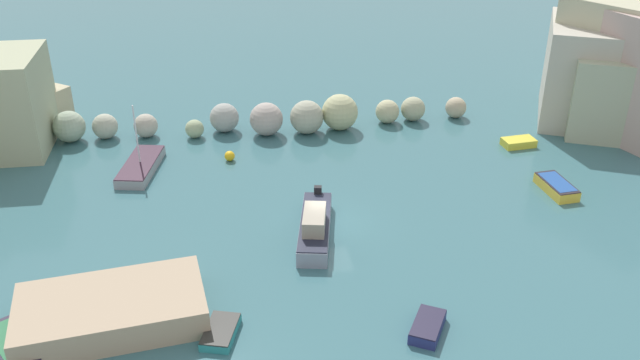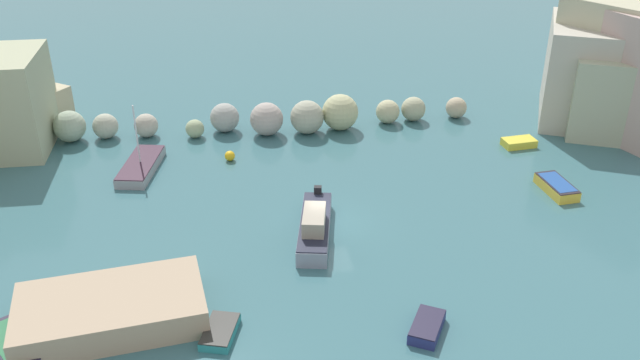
# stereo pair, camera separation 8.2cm
# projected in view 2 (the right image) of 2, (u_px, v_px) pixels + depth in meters

# --- Properties ---
(cove_water) EXTENTS (160.00, 160.00, 0.00)m
(cove_water) POSITION_uv_depth(u_px,v_px,m) (329.00, 224.00, 39.45)
(cove_water) COLOR #39676E
(cove_water) RESTS_ON ground
(rock_breakwater) EXTENTS (30.62, 3.53, 2.68)m
(rock_breakwater) POSITION_uv_depth(u_px,v_px,m) (269.00, 117.00, 50.50)
(rock_breakwater) COLOR #9EAF94
(rock_breakwater) RESTS_ON ground
(stone_dock) EXTENTS (8.90, 5.65, 1.43)m
(stone_dock) POSITION_uv_depth(u_px,v_px,m) (111.00, 310.00, 31.45)
(stone_dock) COLOR tan
(stone_dock) RESTS_ON ground
(channel_buoy) EXTENTS (0.70, 0.70, 0.70)m
(channel_buoy) POSITION_uv_depth(u_px,v_px,m) (230.00, 156.00, 46.54)
(channel_buoy) COLOR gold
(channel_buoy) RESTS_ON cove_water
(moored_boat_0) EXTENTS (2.99, 5.62, 4.62)m
(moored_boat_0) POSITION_uv_depth(u_px,v_px,m) (141.00, 166.00, 45.20)
(moored_boat_0) COLOR gray
(moored_boat_0) RESTS_ON cove_water
(moored_boat_1) EXTENTS (2.25, 2.66, 0.57)m
(moored_boat_1) POSITION_uv_depth(u_px,v_px,m) (427.00, 327.00, 31.07)
(moored_boat_1) COLOR navy
(moored_boat_1) RESTS_ON cove_water
(moored_boat_2) EXTENTS (1.98, 2.65, 0.46)m
(moored_boat_2) POSITION_uv_depth(u_px,v_px,m) (220.00, 332.00, 30.86)
(moored_boat_2) COLOR teal
(moored_boat_2) RESTS_ON cove_water
(moored_boat_3) EXTENTS (2.89, 6.67, 1.86)m
(moored_boat_3) POSITION_uv_depth(u_px,v_px,m) (315.00, 226.00, 37.96)
(moored_boat_3) COLOR gray
(moored_boat_3) RESTS_ON cove_water
(moored_boat_4) EXTENTS (1.67, 3.23, 0.70)m
(moored_boat_4) POSITION_uv_depth(u_px,v_px,m) (557.00, 187.00, 42.64)
(moored_boat_4) COLOR yellow
(moored_boat_4) RESTS_ON cove_water
(moored_boat_5) EXTENTS (2.36, 1.47, 0.54)m
(moored_boat_5) POSITION_uv_depth(u_px,v_px,m) (519.00, 143.00, 48.61)
(moored_boat_5) COLOR gold
(moored_boat_5) RESTS_ON cove_water
(moored_boat_6) EXTENTS (3.18, 3.98, 0.62)m
(moored_boat_6) POSITION_uv_depth(u_px,v_px,m) (10.00, 347.00, 29.82)
(moored_boat_6) COLOR gray
(moored_boat_6) RESTS_ON cove_water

